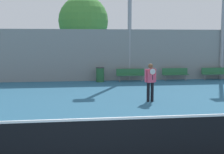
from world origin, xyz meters
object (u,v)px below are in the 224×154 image
(tennis_net, at_px, (90,143))
(tree_green_broad, at_px, (83,21))
(light_pole_near_left, at_px, (130,3))
(bench_courtside_near, at_px, (131,74))
(trash_bin, at_px, (100,75))
(bench_courtside_far, at_px, (215,72))
(bench_adjacent_court, at_px, (175,73))
(tennis_player, at_px, (150,80))

(tennis_net, height_order, tree_green_broad, tree_green_broad)
(light_pole_near_left, relative_size, tree_green_broad, 1.36)
(bench_courtside_near, relative_size, trash_bin, 1.99)
(bench_courtside_far, distance_m, bench_adjacent_court, 2.85)
(tennis_player, xyz_separation_m, light_pole_near_left, (0.49, 7.59, 4.25))
(tennis_player, distance_m, bench_adjacent_court, 7.80)
(tennis_player, relative_size, bench_courtside_far, 0.91)
(tennis_net, relative_size, bench_courtside_far, 5.60)
(trash_bin, bearing_deg, bench_adjacent_court, 0.22)
(tennis_player, xyz_separation_m, tree_green_broad, (-2.36, 13.76, 3.40))
(tennis_player, relative_size, trash_bin, 1.79)
(bench_courtside_near, height_order, trash_bin, trash_bin)
(tennis_player, distance_m, bench_courtside_near, 6.96)
(tennis_player, height_order, tree_green_broad, tree_green_broad)
(bench_courtside_near, xyz_separation_m, light_pole_near_left, (0.04, 0.66, 4.71))
(bench_adjacent_court, distance_m, trash_bin, 5.13)
(tennis_net, bearing_deg, trash_bin, 83.68)
(light_pole_near_left, relative_size, trash_bin, 9.31)
(bench_adjacent_court, height_order, tree_green_broad, tree_green_broad)
(bench_courtside_near, distance_m, trash_bin, 2.04)
(bench_courtside_near, height_order, tree_green_broad, tree_green_broad)
(bench_courtside_far, xyz_separation_m, trash_bin, (-7.99, -0.02, -0.03))
(tennis_player, bearing_deg, trash_bin, 97.54)
(bench_courtside_near, height_order, bench_adjacent_court, same)
(tennis_net, distance_m, tree_green_broad, 21.06)
(bench_courtside_far, relative_size, light_pole_near_left, 0.21)
(tennis_net, relative_size, tennis_player, 6.18)
(tennis_net, relative_size, tree_green_broad, 1.62)
(bench_courtside_near, xyz_separation_m, bench_adjacent_court, (3.09, -0.00, -0.00))
(tennis_player, relative_size, tree_green_broad, 0.26)
(tennis_player, height_order, bench_adjacent_court, tennis_player)
(light_pole_near_left, distance_m, trash_bin, 5.22)
(tennis_net, distance_m, trash_bin, 13.93)
(bench_adjacent_court, relative_size, trash_bin, 1.87)
(tennis_net, xyz_separation_m, bench_courtside_far, (9.52, 13.86, -0.05))
(light_pole_near_left, height_order, tree_green_broad, light_pole_near_left)
(bench_adjacent_court, bearing_deg, bench_courtside_near, 180.00)
(tennis_net, height_order, bench_courtside_near, tennis_net)
(bench_courtside_far, distance_m, trash_bin, 7.99)
(bench_courtside_near, height_order, bench_courtside_far, same)
(tennis_net, bearing_deg, bench_adjacent_court, 64.31)
(trash_bin, bearing_deg, tree_green_broad, 96.38)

